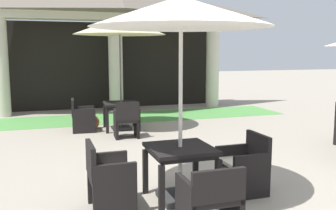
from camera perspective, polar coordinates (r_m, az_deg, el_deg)
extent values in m
plane|color=#9E9384|center=(5.42, 8.35, -13.95)|extent=(60.00, 60.00, 0.00)
cylinder|color=beige|center=(12.75, -23.91, 5.11)|extent=(0.47, 0.47, 3.01)
cylinder|color=beige|center=(12.88, -7.89, 5.75)|extent=(0.47, 0.47, 3.01)
cylinder|color=beige|center=(13.96, 6.74, 5.96)|extent=(0.47, 0.47, 3.01)
cube|color=beige|center=(12.92, -8.03, 12.98)|extent=(7.92, 0.70, 0.24)
cube|color=black|center=(13.77, -8.55, 5.89)|extent=(7.72, 0.16, 3.01)
cube|color=#519347|center=(11.69, -6.55, -1.87)|extent=(10.12, 1.97, 0.01)
cube|color=black|center=(5.14, 1.87, -6.56)|extent=(0.85, 0.85, 0.05)
cube|color=black|center=(5.16, 1.87, -7.14)|extent=(0.79, 0.79, 0.06)
cube|color=black|center=(4.80, -0.97, -12.75)|extent=(0.07, 0.07, 0.64)
cube|color=black|center=(5.07, 7.61, -11.65)|extent=(0.07, 0.07, 0.64)
cube|color=black|center=(5.50, -3.44, -9.99)|extent=(0.07, 0.07, 0.64)
cube|color=black|center=(5.74, 4.17, -9.21)|extent=(0.07, 0.07, 0.64)
cube|color=#2D2D2D|center=(5.36, 1.83, -13.66)|extent=(0.55, 0.55, 0.09)
cylinder|color=beige|center=(5.03, 1.90, -0.84)|extent=(0.05, 0.05, 2.49)
cone|color=white|center=(5.00, 1.97, 13.88)|extent=(2.37, 2.37, 0.40)
cube|color=black|center=(4.99, -8.58, -10.68)|extent=(0.55, 0.60, 0.07)
cube|color=silver|center=(4.97, -8.60, -10.02)|extent=(0.50, 0.55, 0.05)
cube|color=black|center=(4.88, -11.57, -8.14)|extent=(0.06, 0.60, 0.42)
cube|color=black|center=(5.28, -9.09, -10.63)|extent=(0.54, 0.06, 0.68)
cube|color=black|center=(4.76, -7.97, -12.72)|extent=(0.54, 0.06, 0.68)
cube|color=black|center=(5.36, -6.42, -11.92)|extent=(0.06, 0.06, 0.39)
cube|color=black|center=(4.87, -5.05, -14.03)|extent=(0.06, 0.06, 0.39)
cube|color=black|center=(5.29, -11.70, -12.32)|extent=(0.06, 0.06, 0.39)
cube|color=black|center=(4.79, -10.90, -14.53)|extent=(0.06, 0.06, 0.39)
cube|color=black|center=(5.62, 11.06, -9.02)|extent=(0.57, 0.61, 0.07)
cube|color=silver|center=(5.61, 11.08, -8.43)|extent=(0.52, 0.56, 0.05)
cube|color=black|center=(5.69, 13.45, -6.30)|extent=(0.06, 0.60, 0.43)
cube|color=black|center=(5.41, 12.52, -10.54)|extent=(0.57, 0.06, 0.63)
cube|color=black|center=(5.88, 9.68, -8.95)|extent=(0.57, 0.06, 0.63)
cube|color=black|center=(5.35, 10.03, -12.30)|extent=(0.06, 0.06, 0.35)
cube|color=black|center=(5.80, 7.42, -10.57)|extent=(0.06, 0.06, 0.35)
cube|color=black|center=(5.60, 14.72, -11.50)|extent=(0.06, 0.06, 0.35)
cube|color=black|center=(6.03, 11.85, -9.95)|extent=(0.06, 0.06, 0.35)
cube|color=black|center=(4.41, 6.24, -13.66)|extent=(0.62, 0.51, 0.07)
cube|color=silver|center=(4.39, 6.25, -12.93)|extent=(0.57, 0.47, 0.05)
cube|color=black|center=(4.14, 7.67, -12.00)|extent=(0.62, 0.07, 0.36)
cube|color=black|center=(4.34, 2.61, -15.11)|extent=(0.06, 0.51, 0.64)
cube|color=black|center=(4.56, 9.64, -14.01)|extent=(0.06, 0.51, 0.64)
cube|color=black|center=(4.80, 8.20, -14.64)|extent=(0.06, 0.06, 0.36)
cube|color=black|center=(9.85, -7.10, 0.24)|extent=(0.92, 0.92, 0.05)
cube|color=black|center=(9.86, -7.09, -0.16)|extent=(0.84, 0.84, 0.09)
cube|color=black|center=(9.49, -9.14, -2.55)|extent=(0.07, 0.07, 0.57)
cube|color=black|center=(9.59, -4.40, -2.36)|extent=(0.07, 0.07, 0.57)
cube|color=black|center=(10.27, -9.54, -1.75)|extent=(0.07, 0.07, 0.57)
cube|color=black|center=(10.36, -5.16, -1.58)|extent=(0.07, 0.07, 0.57)
cube|color=#2D2D2D|center=(9.96, -7.03, -3.45)|extent=(0.47, 0.47, 0.07)
cylinder|color=#4C4742|center=(9.79, -7.16, 3.83)|extent=(0.04, 0.04, 2.61)
cone|color=beige|center=(9.78, -7.30, 11.72)|extent=(2.33, 2.33, 0.42)
sphere|color=#4C4742|center=(9.80, -7.33, 13.11)|extent=(0.06, 0.06, 0.06)
cube|color=black|center=(8.96, -6.30, -2.30)|extent=(0.57, 0.53, 0.07)
cube|color=silver|center=(8.95, -6.31, -1.92)|extent=(0.53, 0.49, 0.05)
cube|color=black|center=(8.70, -6.12, -0.96)|extent=(0.54, 0.10, 0.42)
cube|color=black|center=(8.94, -7.88, -2.85)|extent=(0.09, 0.50, 0.67)
cube|color=black|center=(9.01, -4.72, -2.71)|extent=(0.09, 0.50, 0.67)
cube|color=black|center=(9.19, -7.97, -3.49)|extent=(0.06, 0.06, 0.38)
cube|color=black|center=(9.25, -4.98, -3.36)|extent=(0.06, 0.06, 0.38)
cube|color=black|center=(8.76, -7.65, -4.06)|extent=(0.06, 0.06, 0.38)
cube|color=black|center=(8.83, -4.52, -3.92)|extent=(0.06, 0.06, 0.38)
cube|color=black|center=(9.83, -12.61, -1.66)|extent=(0.60, 0.58, 0.07)
cube|color=silver|center=(9.82, -12.62, -1.31)|extent=(0.55, 0.54, 0.05)
cube|color=black|center=(9.79, -14.18, -0.33)|extent=(0.10, 0.55, 0.41)
cube|color=black|center=(10.09, -12.63, -1.88)|extent=(0.57, 0.10, 0.61)
cube|color=black|center=(9.59, -12.54, -2.40)|extent=(0.57, 0.10, 0.61)
cube|color=black|center=(10.12, -11.17, -2.56)|extent=(0.06, 0.06, 0.35)
cube|color=black|center=(9.64, -11.01, -3.09)|extent=(0.06, 0.06, 0.35)
cube|color=black|center=(10.10, -14.05, -2.66)|extent=(0.06, 0.06, 0.35)
cube|color=black|center=(9.62, -14.04, -3.20)|extent=(0.06, 0.06, 0.35)
cube|color=black|center=(9.03, 23.97, -4.26)|extent=(0.07, 0.07, 0.40)
ellipsoid|color=brown|center=(10.13, -11.31, -2.55)|extent=(0.36, 0.36, 0.36)
sphere|color=brown|center=(10.09, -11.34, -1.33)|extent=(0.08, 0.08, 0.08)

